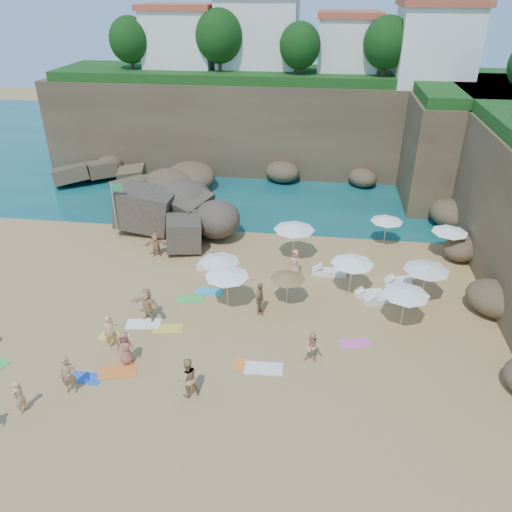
# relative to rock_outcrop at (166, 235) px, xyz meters

# --- Properties ---
(ground) EXTENTS (120.00, 120.00, 0.00)m
(ground) POSITION_rel_rock_outcrop_xyz_m (5.19, -8.84, 0.00)
(ground) COLOR tan
(ground) RESTS_ON ground
(seawater) EXTENTS (120.00, 120.00, 0.00)m
(seawater) POSITION_rel_rock_outcrop_xyz_m (5.19, 21.16, 0.00)
(seawater) COLOR #0C4751
(seawater) RESTS_ON ground
(cliff_back) EXTENTS (44.00, 8.00, 8.00)m
(cliff_back) POSITION_rel_rock_outcrop_xyz_m (7.19, 16.16, 4.00)
(cliff_back) COLOR brown
(cliff_back) RESTS_ON ground
(cliff_corner) EXTENTS (10.00, 12.00, 8.00)m
(cliff_corner) POSITION_rel_rock_outcrop_xyz_m (22.19, 11.16, 4.00)
(cliff_corner) COLOR brown
(cliff_corner) RESTS_ON ground
(rock_promontory) EXTENTS (12.00, 7.00, 2.00)m
(rock_promontory) POSITION_rel_rock_outcrop_xyz_m (-5.81, 7.16, 0.00)
(rock_promontory) COLOR brown
(rock_promontory) RESTS_ON ground
(clifftop_buildings) EXTENTS (28.48, 9.48, 7.00)m
(clifftop_buildings) POSITION_rel_rock_outcrop_xyz_m (8.16, 16.96, 11.24)
(clifftop_buildings) COLOR white
(clifftop_buildings) RESTS_ON cliff_back
(clifftop_trees) EXTENTS (35.60, 23.82, 4.40)m
(clifftop_trees) POSITION_rel_rock_outcrop_xyz_m (9.97, 10.68, 11.26)
(clifftop_trees) COLOR #11380F
(clifftop_trees) RESTS_ON ground
(marina_masts) EXTENTS (3.10, 0.10, 6.00)m
(marina_masts) POSITION_rel_rock_outcrop_xyz_m (-11.31, 21.16, 3.00)
(marina_masts) COLOR white
(marina_masts) RESTS_ON ground
(rock_outcrop) EXTENTS (10.44, 9.28, 3.45)m
(rock_outcrop) POSITION_rel_rock_outcrop_xyz_m (0.00, 0.00, 0.00)
(rock_outcrop) COLOR brown
(rock_outcrop) RESTS_ON ground
(flag_pole) EXTENTS (0.79, 0.21, 4.08)m
(flag_pole) POSITION_rel_rock_outcrop_xyz_m (-3.00, -0.90, 2.61)
(flag_pole) COLOR silver
(flag_pole) RESTS_ON ground
(parasol_0) EXTENTS (2.06, 2.06, 1.95)m
(parasol_0) POSITION_rel_rock_outcrop_xyz_m (3.76, -0.38, 1.79)
(parasol_0) COLOR silver
(parasol_0) RESTS_ON ground
(parasol_1) EXTENTS (2.15, 2.15, 2.03)m
(parasol_1) POSITION_rel_rock_outcrop_xyz_m (15.12, 0.60, 1.87)
(parasol_1) COLOR silver
(parasol_1) RESTS_ON ground
(parasol_2) EXTENTS (2.62, 2.62, 2.47)m
(parasol_2) POSITION_rel_rock_outcrop_xyz_m (9.13, -2.25, 2.27)
(parasol_2) COLOR silver
(parasol_2) RESTS_ON ground
(parasol_3) EXTENTS (2.27, 2.27, 2.15)m
(parasol_3) POSITION_rel_rock_outcrop_xyz_m (18.88, -0.78, 1.97)
(parasol_3) COLOR silver
(parasol_3) RESTS_ON ground
(parasol_4) EXTENTS (2.49, 2.49, 2.35)m
(parasol_4) POSITION_rel_rock_outcrop_xyz_m (16.57, -6.11, 2.16)
(parasol_4) COLOR silver
(parasol_4) RESTS_ON ground
(parasol_5) EXTENTS (2.29, 2.29, 2.17)m
(parasol_5) POSITION_rel_rock_outcrop_xyz_m (5.19, -6.43, 1.99)
(parasol_5) COLOR silver
(parasol_5) RESTS_ON ground
(parasol_6) EXTENTS (2.00, 2.00, 1.89)m
(parasol_6) POSITION_rel_rock_outcrop_xyz_m (9.13, -7.40, 1.74)
(parasol_6) COLOR silver
(parasol_6) RESTS_ON ground
(parasol_8) EXTENTS (2.41, 2.41, 2.28)m
(parasol_8) POSITION_rel_rock_outcrop_xyz_m (12.61, -5.83, 2.09)
(parasol_8) COLOR silver
(parasol_8) RESTS_ON ground
(parasol_9) EXTENTS (2.41, 2.41, 2.28)m
(parasol_9) POSITION_rel_rock_outcrop_xyz_m (5.93, -8.10, 2.09)
(parasol_9) COLOR silver
(parasol_9) RESTS_ON ground
(parasol_11) EXTENTS (2.38, 2.38, 2.25)m
(parasol_11) POSITION_rel_rock_outcrop_xyz_m (15.17, -8.62, 2.07)
(parasol_11) COLOR silver
(parasol_11) RESTS_ON ground
(lounger_0) EXTENTS (2.00, 0.79, 0.30)m
(lounger_0) POSITION_rel_rock_outcrop_xyz_m (4.30, -4.26, 0.15)
(lounger_0) COLOR white
(lounger_0) RESTS_ON ground
(lounger_1) EXTENTS (2.05, 0.71, 0.32)m
(lounger_1) POSITION_rel_rock_outcrop_xyz_m (11.44, -3.94, 0.16)
(lounger_1) COLOR white
(lounger_1) RESTS_ON ground
(lounger_2) EXTENTS (1.67, 0.98, 0.25)m
(lounger_2) POSITION_rel_rock_outcrop_xyz_m (15.56, -4.32, 0.12)
(lounger_2) COLOR white
(lounger_2) RESTS_ON ground
(lounger_3) EXTENTS (1.68, 0.91, 0.25)m
(lounger_3) POSITION_rel_rock_outcrop_xyz_m (13.70, -5.95, 0.12)
(lounger_3) COLOR white
(lounger_3) RESTS_ON ground
(lounger_4) EXTENTS (1.61, 0.58, 0.25)m
(lounger_4) POSITION_rel_rock_outcrop_xyz_m (15.47, -4.65, 0.12)
(lounger_4) COLOR silver
(lounger_4) RESTS_ON ground
(lounger_5) EXTENTS (2.08, 1.26, 0.31)m
(lounger_5) POSITION_rel_rock_outcrop_xyz_m (14.33, -6.54, 0.15)
(lounger_5) COLOR white
(lounger_5) RESTS_ON ground
(towel_0) EXTENTS (1.51, 0.81, 0.03)m
(towel_0) POSITION_rel_rock_outcrop_xyz_m (0.61, -14.58, 0.01)
(towel_0) COLOR #2152B4
(towel_0) RESTS_ON ground
(towel_2) EXTENTS (1.90, 1.30, 0.03)m
(towel_2) POSITION_rel_rock_outcrop_xyz_m (1.89, -14.01, 0.02)
(towel_2) COLOR orange
(towel_2) RESTS_ON ground
(towel_4) EXTENTS (1.50, 0.82, 0.03)m
(towel_4) POSITION_rel_rock_outcrop_xyz_m (0.74, -11.56, 0.01)
(towel_4) COLOR yellow
(towel_4) RESTS_ON ground
(towel_5) EXTENTS (1.88, 1.15, 0.03)m
(towel_5) POSITION_rel_rock_outcrop_xyz_m (1.86, -10.33, 0.02)
(towel_5) COLOR white
(towel_5) RESTS_ON ground
(towel_8) EXTENTS (1.59, 0.85, 0.03)m
(towel_8) POSITION_rel_rock_outcrop_xyz_m (4.60, -6.84, 0.01)
(towel_8) COLOR #2AAAE0
(towel_8) RESTS_ON ground
(towel_9) EXTENTS (1.65, 1.13, 0.03)m
(towel_9) POSITION_rel_rock_outcrop_xyz_m (12.75, -10.48, 0.01)
(towel_9) COLOR #E95AAE
(towel_9) RESTS_ON ground
(towel_10) EXTENTS (1.71, 1.04, 0.03)m
(towel_10) POSITION_rel_rock_outcrop_xyz_m (7.86, -12.82, 0.01)
(towel_10) COLOR orange
(towel_10) RESTS_ON ground
(towel_11) EXTENTS (1.58, 0.98, 0.03)m
(towel_11) POSITION_rel_rock_outcrop_xyz_m (3.70, -7.71, 0.01)
(towel_11) COLOR green
(towel_11) RESTS_ON ground
(towel_12) EXTENTS (1.59, 0.98, 0.03)m
(towel_12) POSITION_rel_rock_outcrop_xyz_m (3.24, -10.55, 0.01)
(towel_12) COLOR gold
(towel_12) RESTS_ON ground
(towel_13) EXTENTS (1.81, 0.97, 0.03)m
(towel_13) POSITION_rel_rock_outcrop_xyz_m (8.49, -12.89, 0.02)
(towel_13) COLOR white
(towel_13) RESTS_ON ground
(person_stand_0) EXTENTS (0.79, 0.74, 1.80)m
(person_stand_0) POSITION_rel_rock_outcrop_xyz_m (1.00, -12.32, 0.90)
(person_stand_0) COLOR tan
(person_stand_0) RESTS_ON ground
(person_stand_1) EXTENTS (1.17, 1.10, 1.90)m
(person_stand_1) POSITION_rel_rock_outcrop_xyz_m (5.49, -14.94, 0.95)
(person_stand_1) COLOR tan
(person_stand_1) RESTS_ON ground
(person_stand_2) EXTENTS (1.15, 0.68, 1.66)m
(person_stand_2) POSITION_rel_rock_outcrop_xyz_m (1.29, -2.65, 0.83)
(person_stand_2) COLOR #DE9D7E
(person_stand_2) RESTS_ON ground
(person_stand_3) EXTENTS (0.56, 1.14, 1.88)m
(person_stand_3) POSITION_rel_rock_outcrop_xyz_m (7.76, -8.54, 0.94)
(person_stand_3) COLOR #996E4C
(person_stand_3) RESTS_ON ground
(person_stand_4) EXTENTS (0.94, 0.83, 1.69)m
(person_stand_4) POSITION_rel_rock_outcrop_xyz_m (9.35, -4.25, 0.84)
(person_stand_4) COLOR tan
(person_stand_4) RESTS_ON ground
(person_stand_5) EXTENTS (1.58, 0.74, 1.64)m
(person_stand_5) POSITION_rel_rock_outcrop_xyz_m (0.31, -3.05, 0.82)
(person_stand_5) COLOR tan
(person_stand_5) RESTS_ON ground
(person_stand_6) EXTENTS (0.47, 0.64, 1.62)m
(person_stand_6) POSITION_rel_rock_outcrop_xyz_m (-1.14, -16.80, 0.81)
(person_stand_6) COLOR tan
(person_stand_6) RESTS_ON ground
(person_lie_2) EXTENTS (1.24, 1.85, 0.45)m
(person_lie_2) POSITION_rel_rock_outcrop_xyz_m (2.12, -13.34, 0.23)
(person_lie_2) COLOR #9E5C4F
(person_lie_2) RESTS_ON ground
(person_lie_3) EXTENTS (2.23, 2.32, 0.49)m
(person_lie_3) POSITION_rel_rock_outcrop_xyz_m (2.00, -9.88, 0.25)
(person_lie_3) COLOR tan
(person_lie_3) RESTS_ON ground
(person_lie_4) EXTENTS (1.18, 1.93, 0.43)m
(person_lie_4) POSITION_rel_rock_outcrop_xyz_m (0.38, -15.45, 0.22)
(person_lie_4) COLOR #A27351
(person_lie_4) RESTS_ON ground
(person_lie_5) EXTENTS (0.98, 1.67, 0.60)m
(person_lie_5) POSITION_rel_rock_outcrop_xyz_m (10.69, -12.09, 0.30)
(person_lie_5) COLOR #DEA17E
(person_lie_5) RESTS_ON ground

